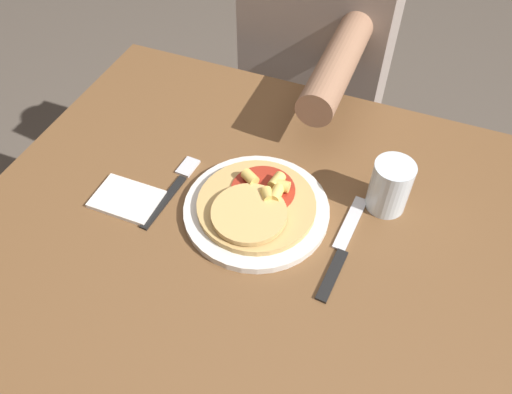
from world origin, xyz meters
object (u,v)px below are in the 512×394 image
Objects in this scene: fork at (175,186)px; dining_table at (248,272)px; pizza at (256,204)px; knife at (342,248)px; drinking_glass at (390,186)px; person_diner at (317,65)px; plate at (256,210)px.

dining_table is at bearing -14.14° from fork.
knife is at bearing -5.52° from pizza.
pizza is 1.14× the size of fork.
pizza is at bearing -152.88° from drinking_glass.
knife is (0.16, -0.02, -0.02)m from pizza.
dining_table is 0.81× the size of person_diner.
plate reaches higher than fork.
knife is (0.31, -0.02, 0.00)m from fork.
pizza is (0.00, 0.04, 0.16)m from dining_table.
pizza reaches higher than knife.
person_diner is at bearing 110.32° from knife.
person_diner reaches higher than fork.
knife is 0.13m from drinking_glass.
person_diner is at bearing 95.83° from dining_table.
drinking_glass is (0.20, 0.14, 0.18)m from dining_table.
pizza is at bearing 174.48° from knife.
plate is 0.58m from person_diner.
pizza reaches higher than dining_table.
plate is 2.60× the size of drinking_glass.
drinking_glass is 0.56m from person_diner.
drinking_glass reaches higher than fork.
plate is 0.16m from fork.
person_diner is (0.10, 0.57, -0.09)m from fork.
fork is 1.84× the size of drinking_glass.
dining_table is at bearing -90.30° from pizza.
plate is 1.12× the size of knife.
person_diner is (-0.06, 0.58, -0.11)m from pizza.
dining_table is 0.21m from fork.
drinking_glass is (0.36, 0.10, 0.05)m from fork.
plate reaches higher than knife.
pizza is (0.00, -0.00, 0.02)m from plate.
pizza is 0.17× the size of person_diner.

